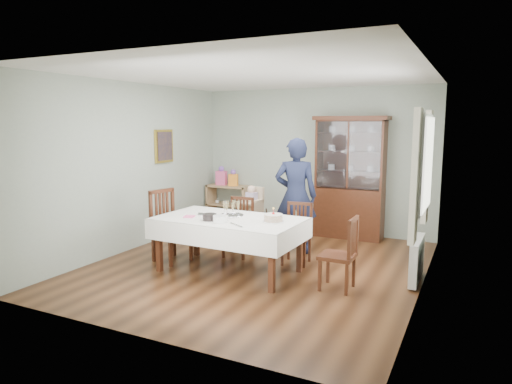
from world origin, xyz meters
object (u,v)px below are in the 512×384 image
Objects in this scene: chair_end_left at (171,240)px; birthday_cake at (273,218)px; gift_bag_pink at (221,177)px; chair_far_left at (238,239)px; champagne_tray at (232,212)px; chair_end_right at (339,268)px; high_chair at (252,220)px; gift_bag_orange at (233,178)px; china_cabinet at (350,176)px; woman at (296,196)px; chair_far_right at (296,246)px; sideboard at (229,204)px; dining_table at (229,245)px.

birthday_cake is at bearing -77.08° from chair_end_left.
chair_end_left is 2.75× the size of gift_bag_pink.
birthday_cake is (0.90, -0.69, 0.54)m from chair_far_left.
chair_far_left is 2.68× the size of champagne_tray.
high_chair is (-2.01, 1.60, 0.11)m from chair_end_right.
chair_far_left is 1.26m from birthday_cake.
gift_bag_orange is at bearing 116.71° from chair_far_left.
high_chair is (0.58, 1.53, 0.07)m from chair_end_left.
china_cabinet is 3.38m from chair_end_left.
gift_bag_pink is (-1.63, 2.51, 0.15)m from champagne_tray.
woman is (0.72, 0.59, 0.65)m from chair_far_left.
chair_far_left is 2.50m from gift_bag_pink.
high_chair is at bearing -48.35° from gift_bag_orange.
chair_far_left is at bearing -35.64° from chair_end_left.
chair_far_right is (0.96, 0.04, -0.01)m from chair_far_left.
china_cabinet is 2.45× the size of chair_far_right.
high_chair reaches higher than birthday_cake.
chair_end_right is at bearing -39.48° from gift_bag_pink.
sideboard is 2.96m from champagne_tray.
gift_bag_orange reaches higher than chair_end_left.
sideboard is at bearing -130.83° from chair_end_right.
gift_bag_orange reaches higher than champagne_tray.
chair_end_right is (1.56, -0.00, -0.11)m from dining_table.
chair_end_right is at bearing -5.19° from champagne_tray.
chair_end_left is at bearing -98.64° from high_chair.
sideboard is 2.72× the size of gift_bag_orange.
gift_bag_orange reaches higher than chair_far_right.
birthday_cake is at bearing -42.67° from high_chair.
birthday_cake is at bearing -52.07° from gift_bag_orange.
birthday_cake is 3.33m from gift_bag_orange.
woman is 1.29m from champagne_tray.
dining_table is 3.05m from gift_bag_orange.
chair_far_left is 0.91× the size of high_chair.
chair_end_left is 1.64m from high_chair.
chair_far_right is (-0.28, -1.89, -0.86)m from china_cabinet.
chair_end_left reaches higher than high_chair.
gift_bag_pink is at bearing -129.20° from chair_end_right.
gift_bag_orange reaches higher than chair_far_left.
birthday_cake is (0.65, 0.03, 0.43)m from dining_table.
gift_bag_pink reaches higher than birthday_cake.
sideboard is 3.44m from birthday_cake.
chair_end_left is 3.75× the size of birthday_cake.
gift_bag_pink is (-3.23, 2.66, 0.70)m from chair_end_right.
china_cabinet is 7.66× the size of birthday_cake.
chair_far_left is 0.99× the size of chair_end_right.
birthday_cake is at bearing -9.02° from champagne_tray.
chair_end_right is (2.59, -0.06, -0.04)m from chair_end_left.
chair_far_left is at bearing 110.12° from champagne_tray.
dining_table is 3.07m from sideboard.
champagne_tray is (0.99, 0.08, 0.50)m from chair_end_left.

